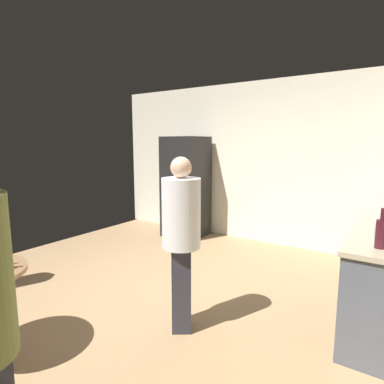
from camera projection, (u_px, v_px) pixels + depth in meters
The scene contains 5 objects.
ground_plane at pixel (145, 299), 3.62m from camera, with size 5.20×5.20×0.10m, color #9E7C56.
wall_back at pixel (246, 163), 5.56m from camera, with size 5.32×0.06×2.70m, color silver.
refrigerator at pixel (186, 187), 5.83m from camera, with size 0.70×0.68×1.80m.
wine_bottle_on_counter at pixel (381, 233), 2.41m from camera, with size 0.08×0.08×0.31m.
person_in_white_shirt at pixel (181, 232), 2.82m from camera, with size 0.47×0.47×1.57m.
Camera 1 is at (2.34, -2.52, 1.69)m, focal length 30.06 mm.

